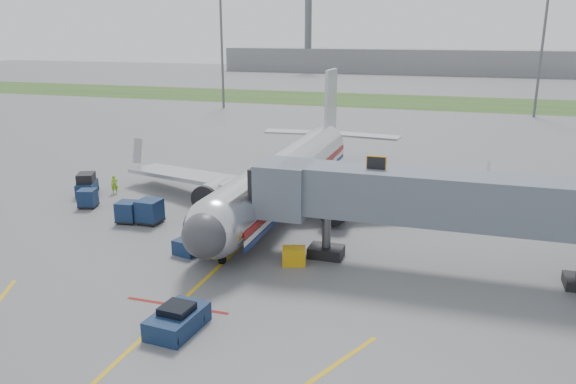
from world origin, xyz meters
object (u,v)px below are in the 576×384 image
(airliner, at_px, (286,173))
(ramp_worker, at_px, (115,185))
(baggage_tug, at_px, (87,185))
(belt_loader, at_px, (201,239))
(pushback_tug, at_px, (177,320))

(airliner, height_order, ramp_worker, airliner)
(baggage_tug, relative_size, ramp_worker, 1.90)
(baggage_tug, bearing_deg, ramp_worker, 27.70)
(baggage_tug, height_order, ramp_worker, baggage_tug)
(belt_loader, bearing_deg, ramp_worker, 144.32)
(belt_loader, height_order, ramp_worker, belt_loader)
(airliner, bearing_deg, ramp_worker, -173.59)
(airliner, relative_size, baggage_tug, 11.14)
(pushback_tug, distance_m, belt_loader, 10.96)
(airliner, xyz_separation_m, baggage_tug, (-17.75, -2.86, -1.77))
(pushback_tug, height_order, ramp_worker, ramp_worker)
(pushback_tug, relative_size, ramp_worker, 2.00)
(airliner, relative_size, belt_loader, 7.14)
(baggage_tug, bearing_deg, belt_loader, -28.65)
(airliner, distance_m, baggage_tug, 18.07)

